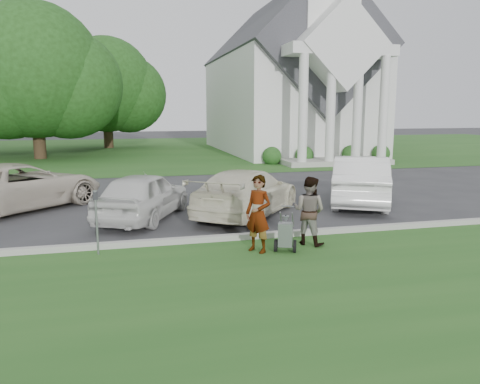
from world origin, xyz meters
name	(u,v)px	position (x,y,z in m)	size (l,w,h in m)	color
ground	(252,246)	(0.00, 0.00, 0.00)	(120.00, 120.00, 0.00)	#333335
grass_strip	(298,295)	(0.00, -3.00, 0.01)	(80.00, 7.00, 0.01)	#26561D
church_lawn	(161,150)	(0.00, 27.00, 0.01)	(80.00, 30.00, 0.01)	#26561D
curb	(246,237)	(0.00, 0.55, 0.07)	(80.00, 0.18, 0.15)	#9E9E93
church	(288,70)	(9.00, 23.11, 5.94)	(9.19, 19.00, 24.10)	white
tree_left	(34,77)	(-8.01, 21.99, 5.11)	(10.63, 8.40, 9.71)	#332316
tree_back	(106,89)	(-4.01, 29.99, 4.73)	(9.61, 7.60, 8.89)	#332316
striping_cart	(285,235)	(0.60, -0.62, 0.38)	(0.73, 1.02, 0.88)	black
person_left	(258,214)	(0.01, -0.48, 0.85)	(0.62, 0.41, 1.70)	#999999
person_right	(309,211)	(1.31, -0.20, 0.79)	(0.77, 0.60, 1.58)	#999999
parking_meter_near	(96,215)	(-3.39, 0.15, 0.89)	(0.10, 0.09, 1.41)	gray
car_a	(18,186)	(-6.02, 5.60, 0.74)	(2.45, 5.32, 1.48)	beige
car_b	(143,195)	(-2.28, 3.37, 0.69)	(1.62, 4.04, 1.38)	silver
car_c	(247,192)	(0.72, 3.17, 0.69)	(1.92, 4.72, 1.37)	#EDE7C9
car_d	(361,180)	(4.82, 3.93, 0.80)	(1.68, 4.83, 1.59)	white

